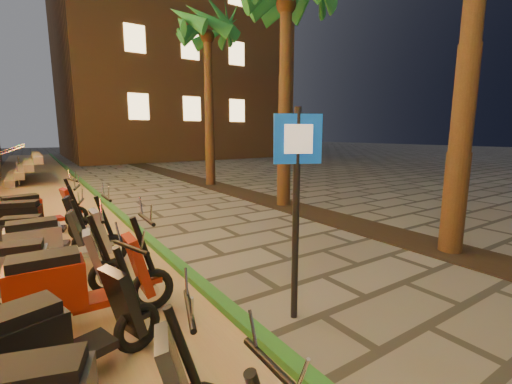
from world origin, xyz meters
TOP-DOWN VIEW (x-y plane):
  - parking_strip at (-2.60, 10.00)m, footprint 3.40×60.00m
  - green_curb at (-0.90, 10.00)m, footprint 0.18×60.00m
  - planting_strip at (3.60, 5.00)m, footprint 1.20×40.00m
  - apartment_block at (9.00, 32.00)m, footprint 18.00×16.06m
  - palm_c at (3.60, 7.00)m, footprint 2.97×3.02m
  - palm_d at (3.60, 12.00)m, footprint 2.97×3.02m
  - pedestrian_sign at (-0.30, 1.82)m, footprint 0.50×0.25m
  - scooter_7 at (-2.75, 1.97)m, footprint 1.61×0.86m
  - scooter_8 at (-2.48, 2.94)m, footprint 1.72×0.61m
  - scooter_9 at (-2.78, 3.76)m, footprint 1.61×0.63m
  - scooter_10 at (-2.56, 4.77)m, footprint 1.68×0.59m
  - scooter_11 at (-2.75, 5.61)m, footprint 1.49×0.73m
  - scooter_12 at (-2.77, 6.63)m, footprint 1.65×0.82m
  - scooter_13 at (-2.74, 7.44)m, footprint 1.67×0.74m

SIDE VIEW (x-z plane):
  - parking_strip at x=-2.60m, z-range 0.00..0.01m
  - planting_strip at x=3.60m, z-range 0.00..0.02m
  - green_curb at x=-0.90m, z-range 0.00..0.10m
  - scooter_11 at x=-2.75m, z-range -0.07..0.98m
  - scooter_9 at x=-2.78m, z-range -0.07..1.06m
  - scooter_7 at x=-2.75m, z-range -0.07..1.07m
  - scooter_12 at x=-2.77m, z-range -0.08..1.09m
  - scooter_13 at x=-2.74m, z-range -0.08..1.10m
  - scooter_10 at x=-2.56m, z-range -0.08..1.11m
  - scooter_8 at x=-2.48m, z-range -0.08..1.14m
  - pedestrian_sign at x=-0.30m, z-range 0.36..2.81m
  - palm_c at x=3.60m, z-range 2.27..9.18m
  - palm_d at x=3.60m, z-range 2.36..9.53m
  - apartment_block at x=9.00m, z-range 0.00..25.00m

